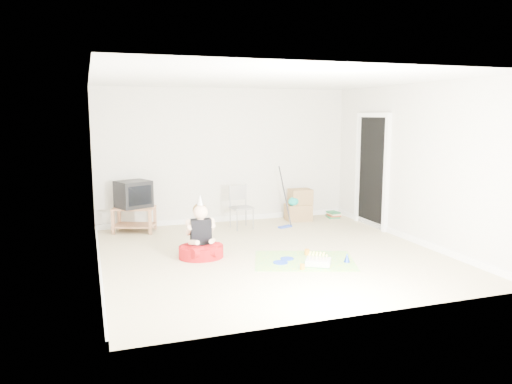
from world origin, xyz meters
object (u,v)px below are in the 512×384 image
object	(u,v)px
folding_chair	(242,208)
seated_woman	(201,244)
crt_tv	(133,194)
tv_stand	(134,217)
birthday_cake	(318,263)
cardboard_boxes	(299,205)

from	to	relation	value
folding_chair	seated_woman	bearing A→B (deg)	-124.75
crt_tv	folding_chair	bearing A→B (deg)	-35.82
tv_stand	birthday_cake	bearing A→B (deg)	-52.64
crt_tv	folding_chair	xyz separation A→B (m)	(1.91, -0.38, -0.29)
crt_tv	folding_chair	distance (m)	1.97
tv_stand	folding_chair	world-z (taller)	folding_chair
cardboard_boxes	seated_woman	world-z (taller)	seated_woman
folding_chair	cardboard_boxes	xyz separation A→B (m)	(1.30, 0.34, -0.10)
cardboard_boxes	seated_woman	distance (m)	3.13
crt_tv	seated_woman	distance (m)	2.21
cardboard_boxes	birthday_cake	bearing A→B (deg)	-108.46
folding_chair	tv_stand	bearing A→B (deg)	168.80
crt_tv	birthday_cake	distance (m)	3.75
crt_tv	birthday_cake	bearing A→B (deg)	-77.26
tv_stand	folding_chair	bearing A→B (deg)	-11.20
folding_chair	seated_woman	world-z (taller)	seated_woman
crt_tv	tv_stand	bearing A→B (deg)	0.00
birthday_cake	cardboard_boxes	bearing A→B (deg)	71.54
crt_tv	birthday_cake	xyz separation A→B (m)	(2.24, -2.94, -0.64)
tv_stand	seated_woman	size ratio (longest dim) A/B	0.87
birthday_cake	tv_stand	bearing A→B (deg)	127.36
folding_chair	birthday_cake	size ratio (longest dim) A/B	1.88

